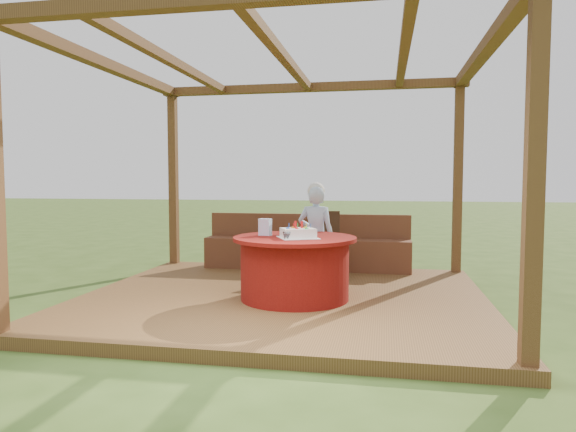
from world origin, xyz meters
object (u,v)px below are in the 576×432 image
Objects in this scene: bench at (307,251)px; table at (295,267)px; birthday_cake at (298,233)px; gift_bag at (265,227)px; chair at (323,241)px; elderly_woman at (316,234)px; drinking_glass at (287,236)px.

bench is 1.93m from table.
bench is 5.79× the size of birthday_cake.
bench is 15.99× the size of gift_bag.
chair reaches higher than bench.
elderly_woman reaches higher than gift_bag.
drinking_glass is at bearing -100.46° from elderly_woman.
gift_bag is (-0.40, 0.19, 0.04)m from birthday_cake.
bench is 2.24× the size of table.
elderly_woman is (0.14, 0.69, 0.30)m from table.
elderly_woman reaches higher than birthday_cake.
gift_bag is (-0.35, 0.08, 0.43)m from table.
elderly_woman is 2.47× the size of birthday_cake.
chair is 1.40m from gift_bag.
birthday_cake reaches higher than drinking_glass.
bench is at bearing 96.04° from birthday_cake.
bench is 2.35× the size of elderly_woman.
birthday_cake is (-0.10, -1.46, 0.25)m from chair.
gift_bag reaches higher than table.
gift_bag reaches higher than bench.
table is 0.41m from birthday_cake.
birthday_cake is at bearing -93.93° from chair.
birthday_cake reaches higher than bench.
birthday_cake is 0.19m from drinking_glass.
drinking_glass is (-0.04, -0.27, 0.38)m from table.
gift_bag is at bearing 132.13° from drinking_glass.
gift_bag is (-0.19, -1.84, 0.51)m from bench.
chair is 10.10× the size of drinking_glass.
chair is 1.70× the size of birthday_cake.
drinking_glass is at bearing -96.68° from chair.
table is at bearing -101.59° from elderly_woman.
birthday_cake is at bearing -96.25° from elderly_woman.
chair is 1.49m from birthday_cake.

